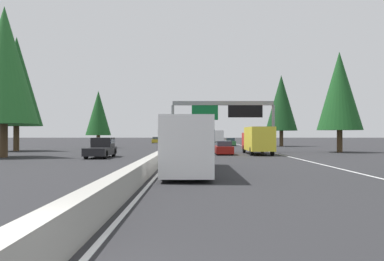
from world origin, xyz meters
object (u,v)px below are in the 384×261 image
Objects in this scene: bus_mid_center at (217,136)px; sedan_mid_left at (230,142)px; conifer_left_mid at (98,113)px; conifer_left_near at (16,81)px; conifer_left_foreground at (4,65)px; oncoming_near at (102,148)px; sedan_far_left at (224,148)px; sedan_distant_a at (191,140)px; conifer_right_near at (339,91)px; sign_gantry_overhead at (224,112)px; minivan_near_center at (192,138)px; oncoming_far at (156,140)px; bus_near_right at (188,143)px; conifer_right_mid at (281,103)px; pickup_distant_b at (190,147)px; box_truck_mid_right at (258,139)px.

sedan_mid_left is at bearing -179.71° from bus_mid_center.
sedan_mid_left is at bearing -64.48° from conifer_left_mid.
conifer_left_near is (-22.55, 29.65, 8.30)m from sedan_mid_left.
oncoming_near is at bearing -90.06° from conifer_left_foreground.
sedan_far_left is 1.00× the size of sedan_distant_a.
conifer_left_near is (-56.89, 29.48, 7.27)m from bus_mid_center.
sign_gantry_overhead is at bearing 87.22° from conifer_right_near.
minivan_near_center is at bearing 6.75° from sedan_mid_left.
oncoming_near is (-70.52, 15.33, -0.80)m from bus_mid_center.
sedan_far_left is 0.30× the size of conifer_left_near.
conifer_left_near is at bearing 147.47° from conifer_left_mid.
sedan_far_left is at bearing 12.97° from oncoming_far.
conifer_left_near is (27.79, 22.47, 7.27)m from bus_near_right.
conifer_right_mid is 0.86× the size of conifer_left_near.
conifer_left_near reaches higher than pickup_distant_b.
box_truck_mid_right is (-5.32, -3.17, -3.34)m from sign_gantry_overhead.
conifer_right_near is (4.64, -10.65, 5.78)m from box_truck_mid_right.
sedan_distant_a is at bearing -18.91° from conifer_left_mid.
conifer_left_mid is at bearing 115.52° from sedan_mid_left.
conifer_left_near is (-82.91, 22.50, 8.03)m from minivan_near_center.
sign_gantry_overhead is 25.73m from bus_near_right.
bus_mid_center reaches higher than box_truck_mid_right.
conifer_left_foreground reaches higher than sedan_far_left.
conifer_left_foreground is (-5.71, 24.90, 7.11)m from box_truck_mid_right.
box_truck_mid_right is 12.97m from conifer_right_near.
pickup_distant_b reaches higher than sedan_distant_a.
bus_mid_center reaches higher than sedan_far_left.
bus_near_right is 84.96m from bus_mid_center.
pickup_distant_b is (-2.57, 3.62, 0.23)m from sedan_far_left.
sign_gantry_overhead is 25.49m from conifer_right_mid.
sedan_far_left is at bearing 99.93° from box_truck_mid_right.
conifer_right_mid is (28.31, -12.50, 7.05)m from sedan_far_left.
oncoming_near is 26.89m from conifer_left_mid.
box_truck_mid_right is (-90.82, -7.30, 0.66)m from minivan_near_center.
sedan_distant_a is 1.00× the size of oncoming_far.
conifer_left_near reaches higher than conifer_left_mid.
bus_mid_center is 38.72m from conifer_right_mid.
sedan_far_left is (-5.97, 0.56, -4.27)m from sign_gantry_overhead.
conifer_right_near reaches higher than sign_gantry_overhead.
box_truck_mid_right is at bearing -80.07° from sedan_far_left.
oncoming_far is 0.36× the size of conifer_right_near.
sedan_mid_left and sedan_distant_a have the same top height.
conifer_left_foreground is 0.97× the size of conifer_left_near.
conifer_right_mid reaches higher than conifer_left_mid.
sedan_far_left is 91.54m from minivan_near_center.
conifer_left_near reaches higher than bus_mid_center.
sedan_mid_left is 0.35× the size of conifer_right_mid.
minivan_near_center is 65.53m from conifer_right_mid.
minivan_near_center is 28.26m from sedan_distant_a.
conifer_left_foreground is at bearing 51.13° from bus_near_right.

